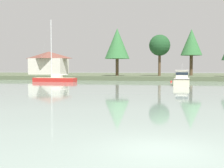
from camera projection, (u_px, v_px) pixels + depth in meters
ground_plane at (161, 149)px, 11.41m from camera, size 416.10×416.10×0.00m
far_shore_bank at (170, 76)px, 93.47m from camera, size 187.25×49.43×1.00m
sailboat_red at (55, 80)px, 66.13m from camera, size 9.45×2.71×13.92m
cruiser_cream at (182, 82)px, 52.98m from camera, size 3.03×9.19×4.57m
mooring_buoy_red at (171, 82)px, 65.17m from camera, size 0.42×0.42×0.47m
shore_tree_inland_a at (160, 46)px, 75.85m from camera, size 5.22×5.22×10.21m
shore_tree_left_mid at (117, 44)px, 77.43m from camera, size 6.28×6.28×12.00m
shore_tree_far_left at (191, 43)px, 79.97m from camera, size 5.61×5.61×12.14m
cottage_eastern at (49, 63)px, 94.91m from camera, size 11.06×8.48×7.04m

